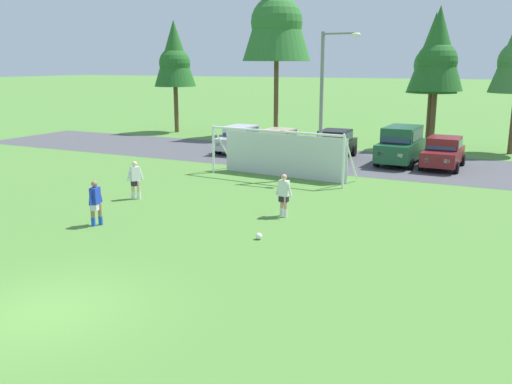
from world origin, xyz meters
TOP-DOWN VIEW (x-y plane):
  - ground_plane at (0.00, 15.00)m, footprint 400.00×400.00m
  - parking_lot_strip at (0.00, 22.72)m, footprint 52.00×8.40m
  - soccer_ball at (2.13, 7.04)m, footprint 0.22×0.22m
  - soccer_goal at (-1.24, 16.66)m, footprint 7.55×2.53m
  - player_striker_near at (1.77, 9.95)m, footprint 0.73×0.26m
  - player_midfield_center at (-5.03, 9.72)m, footprint 0.50×0.64m
  - player_defender_far at (-3.79, 5.92)m, footprint 0.32×0.75m
  - parked_car_slot_far_left at (-6.92, 22.98)m, footprint 2.10×4.23m
  - parked_car_slot_left at (-3.93, 22.29)m, footprint 2.09×4.23m
  - parked_car_slot_center_left at (-0.63, 23.38)m, footprint 2.12×4.24m
  - parked_car_slot_center at (3.43, 23.19)m, footprint 2.28×4.67m
  - parked_car_slot_center_right at (5.81, 22.95)m, footprint 2.10×4.23m
  - tree_left_edge at (-16.79, 30.18)m, footprint 3.44×3.44m
  - tree_mid_left at (-8.04, 31.22)m, footprint 5.28×5.28m
  - tree_center_back at (4.11, 30.00)m, footprint 3.52×3.52m
  - tree_mid_right at (3.83, 30.33)m, footprint 3.37×3.37m
  - street_lamp at (0.75, 17.36)m, footprint 2.00×0.32m

SIDE VIEW (x-z plane):
  - ground_plane at x=0.00m, z-range 0.00..0.00m
  - parking_lot_strip at x=0.00m, z-range 0.00..0.01m
  - soccer_ball at x=2.13m, z-range 0.00..0.22m
  - player_striker_near at x=1.77m, z-range 0.00..1.64m
  - player_midfield_center at x=-5.03m, z-range 0.00..1.64m
  - player_defender_far at x=-3.79m, z-range 0.00..1.64m
  - parked_car_slot_far_left at x=-6.92m, z-range 0.02..1.74m
  - parked_car_slot_left at x=-3.93m, z-range 0.02..1.74m
  - parked_car_slot_center_left at x=-0.63m, z-range 0.02..1.74m
  - parked_car_slot_center_right at x=5.81m, z-range 0.02..1.74m
  - parked_car_slot_center at x=3.43m, z-range 0.03..2.19m
  - soccer_goal at x=-1.24m, z-range 0.01..2.58m
  - street_lamp at x=0.75m, z-range 0.14..7.30m
  - tree_mid_right at x=3.83m, z-range 1.68..10.66m
  - tree_left_edge at x=-16.79m, z-range 1.71..10.89m
  - tree_center_back at x=4.11m, z-range 1.75..11.13m
  - tree_mid_left at x=-8.04m, z-range 2.65..16.74m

